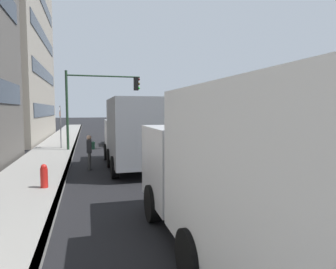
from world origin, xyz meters
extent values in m
plane|color=black|center=(0.00, 0.00, 0.00)|extent=(200.00, 200.00, 0.00)
cube|color=gray|center=(0.00, 7.45, 0.07)|extent=(80.00, 2.72, 0.15)
cube|color=slate|center=(0.00, 6.17, 0.07)|extent=(80.00, 0.16, 0.15)
cube|color=#D8CC4C|center=(0.00, 0.00, 0.01)|extent=(80.00, 0.16, 0.01)
cube|color=#262D38|center=(15.03, 8.98, 2.72)|extent=(14.33, 0.06, 1.10)
cube|color=#262D38|center=(15.03, 8.98, 6.12)|extent=(14.33, 0.06, 1.10)
cube|color=#262D38|center=(15.03, 8.98, 9.51)|extent=(14.33, 0.06, 1.10)
cube|color=#262D38|center=(15.03, 8.98, 12.91)|extent=(14.33, 0.06, 1.10)
cube|color=tan|center=(7.89, 2.62, 0.63)|extent=(4.67, 1.92, 0.66)
cube|color=black|center=(7.65, 2.62, 1.22)|extent=(2.48, 1.76, 0.52)
cylinder|color=black|center=(9.43, 3.56, 0.30)|extent=(0.60, 0.22, 0.60)
cylinder|color=black|center=(9.43, 1.68, 0.30)|extent=(0.60, 0.22, 0.60)
cylinder|color=black|center=(6.35, 3.56, 0.30)|extent=(0.60, 0.22, 0.60)
cylinder|color=black|center=(6.35, 1.68, 0.30)|extent=(0.60, 0.22, 0.60)
cube|color=black|center=(-2.59, -3.17, 0.62)|extent=(4.36, 1.73, 0.64)
cube|color=black|center=(-2.32, -3.17, 1.21)|extent=(2.11, 1.60, 0.54)
cylinder|color=black|center=(-4.03, -4.02, 0.30)|extent=(0.60, 0.22, 0.60)
cylinder|color=black|center=(-4.03, -2.33, 0.30)|extent=(0.60, 0.22, 0.60)
cylinder|color=black|center=(-1.15, -4.02, 0.30)|extent=(0.60, 0.22, 0.60)
cylinder|color=black|center=(-1.15, -2.33, 0.30)|extent=(0.60, 0.22, 0.60)
cube|color=silver|center=(0.80, 3.09, 1.33)|extent=(1.87, 2.41, 1.75)
cube|color=slate|center=(-2.61, 3.09, 1.84)|extent=(4.65, 2.41, 2.78)
cylinder|color=black|center=(0.80, 4.25, 0.45)|extent=(0.90, 0.28, 0.90)
cylinder|color=black|center=(0.80, 1.93, 0.45)|extent=(0.90, 0.28, 0.90)
cylinder|color=black|center=(-3.77, 4.25, 0.45)|extent=(0.90, 0.28, 0.90)
cylinder|color=black|center=(-3.77, 1.93, 0.45)|extent=(0.90, 0.28, 0.90)
cylinder|color=black|center=(-1.45, 4.25, 0.45)|extent=(0.90, 0.28, 0.90)
cylinder|color=black|center=(-1.45, 1.93, 0.45)|extent=(0.90, 0.28, 0.90)
cube|color=silver|center=(-8.67, 2.69, 1.38)|extent=(2.34, 2.24, 1.86)
cube|color=silver|center=(-12.92, 2.69, 1.77)|extent=(5.86, 2.24, 2.63)
cylinder|color=black|center=(-8.67, 3.76, 0.45)|extent=(0.90, 0.28, 0.90)
cylinder|color=black|center=(-8.67, 1.62, 0.45)|extent=(0.90, 0.28, 0.90)
cylinder|color=black|center=(-11.45, 3.76, 0.45)|extent=(0.90, 0.28, 0.90)
cylinder|color=black|center=(-11.45, 1.62, 0.45)|extent=(0.90, 0.28, 0.90)
cylinder|color=#383838|center=(-1.82, 5.20, 0.39)|extent=(0.15, 0.15, 0.79)
cylinder|color=#383838|center=(-1.61, 5.19, 0.39)|extent=(0.15, 0.15, 0.79)
cube|color=#262628|center=(-1.71, 5.19, 1.08)|extent=(0.39, 0.24, 0.59)
sphere|color=tan|center=(-1.71, 5.19, 1.49)|extent=(0.21, 0.21, 0.21)
cube|color=#26593F|center=(-1.72, 5.02, 1.11)|extent=(0.27, 0.17, 0.34)
cylinder|color=#1E3823|center=(4.72, 6.49, 2.64)|extent=(0.16, 0.16, 5.28)
cylinder|color=#1E3823|center=(4.72, 4.10, 4.98)|extent=(0.10, 4.78, 0.10)
cube|color=black|center=(4.72, 1.96, 4.53)|extent=(0.28, 0.30, 0.90)
sphere|color=#360605|center=(4.72, 1.78, 4.83)|extent=(0.18, 0.18, 0.18)
sphere|color=#392905|center=(4.72, 1.78, 4.53)|extent=(0.18, 0.18, 0.18)
sphere|color=green|center=(4.72, 1.78, 4.23)|extent=(0.18, 0.18, 0.18)
cylinder|color=slate|center=(5.67, 6.99, 1.51)|extent=(0.08, 0.08, 3.02)
cube|color=white|center=(5.67, 7.01, 2.82)|extent=(0.60, 0.02, 0.20)
cube|color=#DB5919|center=(5.67, 7.01, 2.47)|extent=(0.44, 0.02, 0.28)
cylinder|color=red|center=(-5.16, 6.69, 0.40)|extent=(0.24, 0.24, 0.80)
sphere|color=red|center=(-5.16, 6.69, 0.84)|extent=(0.20, 0.20, 0.20)
camera|label=1|loc=(-15.60, 5.29, 2.72)|focal=31.63mm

